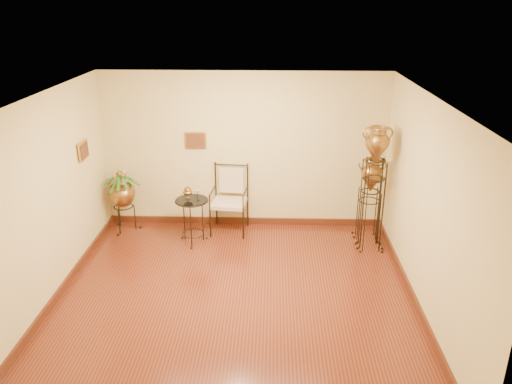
{
  "coord_description": "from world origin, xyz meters",
  "views": [
    {
      "loc": [
        0.51,
        -5.94,
        3.95
      ],
      "look_at": [
        0.25,
        1.3,
        1.1
      ],
      "focal_mm": 35.0,
      "sensor_mm": 36.0,
      "label": 1
    }
  ],
  "objects_px": {
    "amphora_tall": "(375,188)",
    "amphora_mid": "(373,186)",
    "armchair": "(229,200)",
    "planter_urn": "(122,192)",
    "side_table": "(192,220)"
  },
  "relations": [
    {
      "from": "side_table",
      "to": "armchair",
      "type": "bearing_deg",
      "value": 37.01
    },
    {
      "from": "amphora_tall",
      "to": "amphora_mid",
      "type": "distance_m",
      "value": 0.15
    },
    {
      "from": "planter_urn",
      "to": "armchair",
      "type": "xyz_separation_m",
      "value": [
        1.9,
        0.0,
        -0.14
      ]
    },
    {
      "from": "amphora_tall",
      "to": "planter_urn",
      "type": "distance_m",
      "value": 4.35
    },
    {
      "from": "armchair",
      "to": "side_table",
      "type": "height_order",
      "value": "armchair"
    },
    {
      "from": "amphora_mid",
      "to": "planter_urn",
      "type": "distance_m",
      "value": 4.33
    },
    {
      "from": "armchair",
      "to": "side_table",
      "type": "relative_size",
      "value": 1.2
    },
    {
      "from": "armchair",
      "to": "planter_urn",
      "type": "bearing_deg",
      "value": -174.49
    },
    {
      "from": "amphora_mid",
      "to": "side_table",
      "type": "distance_m",
      "value": 3.06
    },
    {
      "from": "amphora_tall",
      "to": "amphora_mid",
      "type": "bearing_deg",
      "value": 90.0
    },
    {
      "from": "armchair",
      "to": "amphora_tall",
      "type": "bearing_deg",
      "value": -7.34
    },
    {
      "from": "planter_urn",
      "to": "armchair",
      "type": "relative_size",
      "value": 1.11
    },
    {
      "from": "amphora_tall",
      "to": "amphora_mid",
      "type": "relative_size",
      "value": 1.01
    },
    {
      "from": "amphora_tall",
      "to": "amphora_mid",
      "type": "height_order",
      "value": "amphora_tall"
    },
    {
      "from": "amphora_mid",
      "to": "armchair",
      "type": "bearing_deg",
      "value": 170.55
    }
  ]
}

